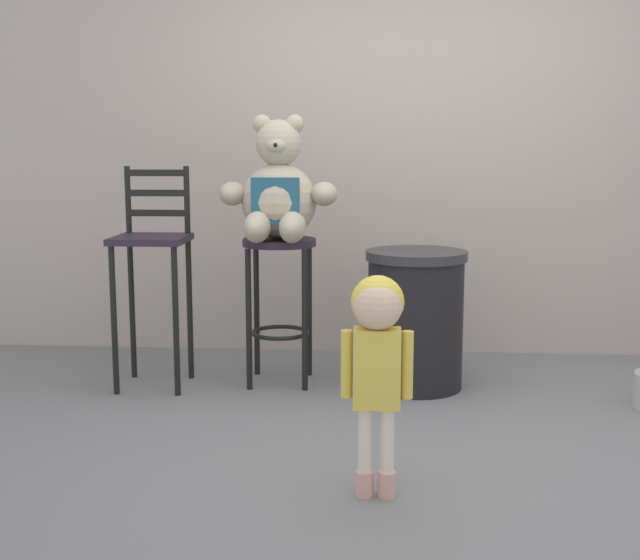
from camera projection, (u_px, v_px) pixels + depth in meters
ground_plane at (418, 451)px, 3.60m from camera, size 24.00×24.00×0.00m
building_wall at (407, 86)px, 5.24m from camera, size 7.79×0.30×3.37m
bar_stool_with_teddy at (280, 280)px, 4.57m from camera, size 0.40×0.40×0.81m
teddy_bear at (278, 194)px, 4.46m from camera, size 0.64×0.57×0.67m
child_walking at (377, 338)px, 3.05m from camera, size 0.27×0.21×0.84m
trash_bin at (415, 319)px, 4.51m from camera, size 0.55×0.55×0.75m
bar_chair_empty at (153, 257)px, 4.50m from camera, size 0.39×0.39×1.20m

